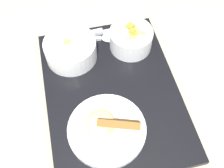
{
  "coord_description": "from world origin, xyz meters",
  "views": [
    {
      "loc": [
        0.35,
        -0.09,
        0.61
      ],
      "look_at": [
        0.0,
        0.0,
        0.05
      ],
      "focal_mm": 45.0,
      "sensor_mm": 36.0,
      "label": 1
    }
  ],
  "objects_px": {
    "bowl_soup": "(71,49)",
    "plate_main": "(107,127)",
    "spoon": "(102,38)",
    "knife": "(95,33)",
    "bowl_salad": "(131,38)"
  },
  "relations": [
    {
      "from": "bowl_soup",
      "to": "plate_main",
      "type": "bearing_deg",
      "value": 10.55
    },
    {
      "from": "bowl_soup",
      "to": "spoon",
      "type": "distance_m",
      "value": 0.1
    },
    {
      "from": "knife",
      "to": "spoon",
      "type": "distance_m",
      "value": 0.03
    },
    {
      "from": "bowl_salad",
      "to": "bowl_soup",
      "type": "relative_size",
      "value": 0.85
    },
    {
      "from": "knife",
      "to": "spoon",
      "type": "height_order",
      "value": "knife"
    },
    {
      "from": "plate_main",
      "to": "spoon",
      "type": "distance_m",
      "value": 0.28
    },
    {
      "from": "bowl_soup",
      "to": "plate_main",
      "type": "height_order",
      "value": "plate_main"
    },
    {
      "from": "bowl_salad",
      "to": "bowl_soup",
      "type": "height_order",
      "value": "bowl_salad"
    },
    {
      "from": "bowl_salad",
      "to": "plate_main",
      "type": "bearing_deg",
      "value": -27.48
    },
    {
      "from": "bowl_salad",
      "to": "plate_main",
      "type": "distance_m",
      "value": 0.26
    },
    {
      "from": "plate_main",
      "to": "bowl_salad",
      "type": "bearing_deg",
      "value": 152.52
    },
    {
      "from": "bowl_soup",
      "to": "spoon",
      "type": "xyz_separation_m",
      "value": [
        -0.04,
        0.09,
        -0.03
      ]
    },
    {
      "from": "bowl_soup",
      "to": "knife",
      "type": "xyz_separation_m",
      "value": [
        -0.06,
        0.08,
        -0.03
      ]
    },
    {
      "from": "knife",
      "to": "bowl_salad",
      "type": "bearing_deg",
      "value": -40.72
    },
    {
      "from": "plate_main",
      "to": "knife",
      "type": "height_order",
      "value": "plate_main"
    }
  ]
}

